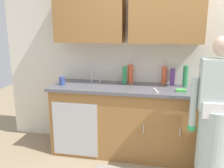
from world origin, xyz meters
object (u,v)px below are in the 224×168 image
bottle_cleaner_spray (125,75)px  cup_by_sink (62,81)px  bottle_water_tall (164,75)px  knife_on_counter (156,90)px  bottle_dish_liquid (185,76)px  bottle_water_short (130,74)px  bottle_soap (172,77)px  sponge (181,90)px  person_at_sink (215,126)px  sink (91,86)px

bottle_cleaner_spray → cup_by_sink: 0.85m
bottle_water_tall → knife_on_counter: (-0.10, -0.37, -0.12)m
bottle_cleaner_spray → bottle_dish_liquid: size_ratio=0.89×
cup_by_sink → knife_on_counter: 1.25m
bottle_water_short → knife_on_counter: bearing=-43.4°
knife_on_counter → bottle_soap: bearing=134.2°
cup_by_sink → sponge: cup_by_sink is taller
person_at_sink → bottle_water_tall: (-0.53, 0.78, 0.37)m
sink → person_at_sink: 1.61m
bottle_water_tall → knife_on_counter: bearing=-104.9°
bottle_water_tall → bottle_cleaner_spray: bearing=-169.6°
knife_on_counter → sponge: (0.30, 0.01, 0.01)m
sink → bottle_water_short: 0.56m
person_at_sink → bottle_cleaner_spray: person_at_sink is taller
bottle_dish_liquid → bottle_water_tall: 0.28m
person_at_sink → bottle_dish_liquid: bearing=110.6°
sink → sponge: (1.16, -0.14, 0.03)m
sink → bottle_water_short: sink is taller
sink → person_at_sink: size_ratio=0.31×
bottle_cleaner_spray → sponge: (0.73, -0.27, -0.11)m
bottle_water_tall → bottle_dish_liquid: bearing=-19.3°
bottle_water_short → sponge: bearing=-26.9°
sink → bottle_dish_liquid: size_ratio=1.81×
person_at_sink → bottle_water_tall: 1.01m
bottle_water_tall → cup_by_sink: size_ratio=2.20×
sink → bottle_water_tall: 1.00m
sink → cup_by_sink: sink is taller
bottle_soap → knife_on_counter: size_ratio=0.93×
bottle_soap → knife_on_counter: 0.41m
bottle_soap → bottle_water_short: (-0.57, -0.00, 0.02)m
bottle_dish_liquid → bottle_water_short: bearing=175.4°
bottle_cleaner_spray → bottle_water_tall: bottle_cleaner_spray is taller
bottle_water_tall → bottle_water_short: size_ratio=0.94×
person_at_sink → bottle_water_short: person_at_sink is taller
bottle_water_tall → cup_by_sink: 1.39m
sink → bottle_cleaner_spray: sink is taller
bottle_water_tall → sink: bearing=-166.5°
sink → person_at_sink: bearing=-20.3°
bottle_water_tall → knife_on_counter: bottle_water_tall is taller
bottle_cleaner_spray → cup_by_sink: (-0.82, -0.22, -0.07)m
knife_on_counter → bottle_dish_liquid: bearing=113.1°
bottle_dish_liquid → sponge: bottle_dish_liquid is taller
bottle_cleaner_spray → sink: bearing=-162.8°
bottle_cleaner_spray → sponge: size_ratio=2.22×
bottle_soap → cup_by_sink: (-1.46, -0.29, -0.06)m
person_at_sink → cup_by_sink: (-1.88, 0.47, 0.30)m
sink → bottle_soap: size_ratio=2.25×
bottle_water_tall → person_at_sink: bearing=-56.1°
bottle_water_tall → bottle_water_short: bottle_water_short is taller
bottle_cleaner_spray → knife_on_counter: (0.43, -0.28, -0.12)m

